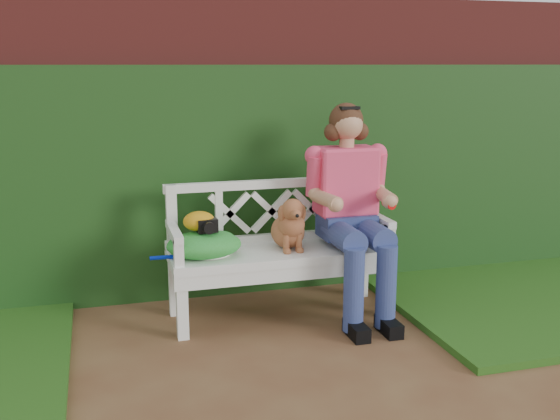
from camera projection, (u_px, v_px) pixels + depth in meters
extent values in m
plane|color=brown|center=(284.00, 394.00, 3.46)|extent=(60.00, 60.00, 0.00)
cube|color=maroon|center=(215.00, 145.00, 5.00)|extent=(10.00, 0.30, 2.20)
cube|color=#1A3D13|center=(221.00, 182.00, 4.85)|extent=(10.00, 0.18, 1.70)
cube|color=#1B410F|center=(556.00, 292.00, 4.94)|extent=(2.60, 2.00, 0.05)
cube|color=black|center=(207.00, 225.00, 4.22)|extent=(0.13, 0.10, 0.09)
ellipsoid|color=#BC8010|center=(199.00, 221.00, 4.24)|extent=(0.25, 0.22, 0.13)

